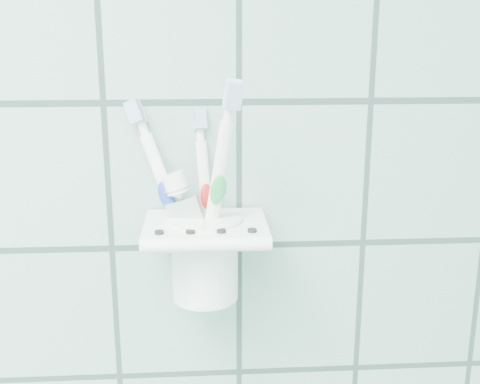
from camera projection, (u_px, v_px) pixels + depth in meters
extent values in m
cube|color=white|center=(205.00, 226.00, 0.62)|extent=(0.05, 0.02, 0.03)
cube|color=white|center=(206.00, 229.00, 0.58)|extent=(0.12, 0.09, 0.01)
cylinder|color=white|center=(206.00, 245.00, 0.54)|extent=(0.12, 0.01, 0.01)
cylinder|color=black|center=(159.00, 233.00, 0.55)|extent=(0.01, 0.01, 0.00)
cylinder|color=black|center=(190.00, 232.00, 0.55)|extent=(0.01, 0.01, 0.00)
cylinder|color=black|center=(221.00, 232.00, 0.55)|extent=(0.01, 0.01, 0.00)
cylinder|color=black|center=(252.00, 231.00, 0.55)|extent=(0.01, 0.01, 0.00)
cylinder|color=white|center=(205.00, 258.00, 0.59)|extent=(0.07, 0.07, 0.08)
cylinder|color=white|center=(204.00, 220.00, 0.58)|extent=(0.07, 0.07, 0.01)
cylinder|color=black|center=(204.00, 220.00, 0.58)|extent=(0.06, 0.06, 0.00)
cylinder|color=white|center=(204.00, 213.00, 0.56)|extent=(0.07, 0.07, 0.16)
cylinder|color=white|center=(202.00, 113.00, 0.54)|extent=(0.02, 0.02, 0.03)
cube|color=silver|center=(202.00, 98.00, 0.53)|extent=(0.02, 0.02, 0.03)
cube|color=white|center=(202.00, 97.00, 0.54)|extent=(0.02, 0.01, 0.03)
ellipsoid|color=#1E38A5|center=(204.00, 194.00, 0.55)|extent=(0.02, 0.02, 0.03)
cylinder|color=white|center=(213.00, 218.00, 0.58)|extent=(0.02, 0.05, 0.15)
cylinder|color=white|center=(212.00, 133.00, 0.56)|extent=(0.01, 0.01, 0.02)
cube|color=silver|center=(212.00, 120.00, 0.55)|extent=(0.01, 0.02, 0.02)
cube|color=white|center=(212.00, 119.00, 0.56)|extent=(0.01, 0.01, 0.02)
ellipsoid|color=red|center=(213.00, 201.00, 0.57)|extent=(0.02, 0.01, 0.03)
cylinder|color=white|center=(200.00, 201.00, 0.59)|extent=(0.04, 0.04, 0.17)
cylinder|color=white|center=(198.00, 101.00, 0.56)|extent=(0.01, 0.01, 0.03)
cube|color=silver|center=(198.00, 86.00, 0.55)|extent=(0.02, 0.02, 0.03)
cube|color=white|center=(198.00, 85.00, 0.56)|extent=(0.02, 0.01, 0.03)
ellipsoid|color=green|center=(200.00, 182.00, 0.58)|extent=(0.02, 0.01, 0.03)
cube|color=silver|center=(211.00, 244.00, 0.58)|extent=(0.06, 0.03, 0.10)
cube|color=silver|center=(211.00, 287.00, 0.60)|extent=(0.04, 0.01, 0.02)
cone|color=silver|center=(210.00, 193.00, 0.57)|extent=(0.03, 0.03, 0.02)
cylinder|color=white|center=(210.00, 180.00, 0.57)|extent=(0.03, 0.03, 0.03)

